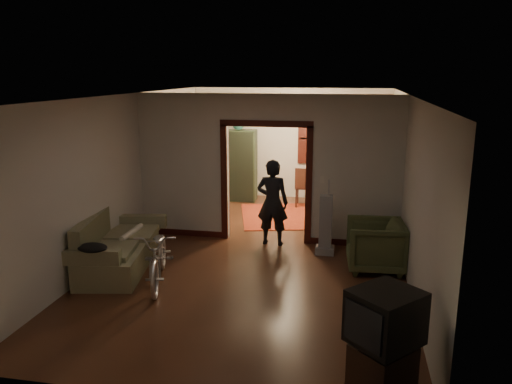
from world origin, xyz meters
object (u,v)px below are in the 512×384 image
(sofa, at_px, (118,241))
(person, at_px, (272,202))
(bicycle, at_px, (159,255))
(desk, at_px, (330,189))
(armchair, at_px, (375,245))
(locker, at_px, (239,165))

(sofa, bearing_deg, person, 25.46)
(sofa, bearing_deg, bicycle, -36.40)
(person, bearing_deg, desk, -102.02)
(bicycle, bearing_deg, armchair, 3.84)
(sofa, bearing_deg, locker, 68.82)
(armchair, distance_m, person, 2.10)
(armchair, xyz_separation_m, locker, (-3.23, 4.09, 0.48))
(desk, bearing_deg, locker, -161.50)
(sofa, bearing_deg, desk, 46.79)
(locker, bearing_deg, desk, 1.87)
(bicycle, height_order, person, person)
(sofa, xyz_separation_m, bicycle, (0.88, -0.43, -0.02))
(armchair, relative_size, person, 0.56)
(armchair, bearing_deg, desk, -171.70)
(bicycle, height_order, desk, bicycle)
(desk, bearing_deg, bicycle, -98.98)
(person, relative_size, desk, 1.74)
(desk, bearing_deg, sofa, -108.50)
(armchair, bearing_deg, bicycle, -74.18)
(bicycle, xyz_separation_m, person, (1.42, 2.09, 0.37))
(armchair, height_order, person, person)
(armchair, distance_m, locker, 5.23)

